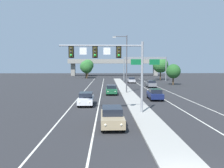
{
  "coord_description": "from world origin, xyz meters",
  "views": [
    {
      "loc": [
        -3.73,
        -9.24,
        5.02
      ],
      "look_at": [
        -3.2,
        12.68,
        3.2
      ],
      "focal_mm": 37.01,
      "sensor_mm": 36.0,
      "label": 1
    }
  ],
  "objects_px": {
    "street_lamp_median": "(125,60)",
    "car_receding_navy": "(155,94)",
    "car_receding_grey": "(151,84)",
    "overhead_signal_mast": "(113,60)",
    "car_oncoming_tan": "(112,117)",
    "car_oncoming_white": "(86,99)",
    "tree_far_left_c": "(86,67)",
    "tree_far_right_c": "(161,65)",
    "car_receding_silver": "(131,80)",
    "highway_sign_gantry": "(145,61)",
    "tree_far_right_b": "(173,71)",
    "tree_far_left_b": "(88,65)",
    "tree_far_left_a": "(87,68)",
    "car_oncoming_green": "(111,90)"
  },
  "relations": [
    {
      "from": "tree_far_left_b",
      "to": "car_receding_silver",
      "type": "bearing_deg",
      "value": -68.23
    },
    {
      "from": "car_receding_navy",
      "to": "tree_far_right_b",
      "type": "xyz_separation_m",
      "value": [
        9.8,
        24.61,
        2.58
      ]
    },
    {
      "from": "car_receding_grey",
      "to": "highway_sign_gantry",
      "type": "xyz_separation_m",
      "value": [
        1.94,
        19.7,
        5.34
      ]
    },
    {
      "from": "car_oncoming_tan",
      "to": "tree_far_right_b",
      "type": "bearing_deg",
      "value": 67.27
    },
    {
      "from": "overhead_signal_mast",
      "to": "car_receding_silver",
      "type": "xyz_separation_m",
      "value": [
        6.35,
        40.83,
        -4.71
      ]
    },
    {
      "from": "overhead_signal_mast",
      "to": "tree_far_left_a",
      "type": "distance_m",
      "value": 62.93
    },
    {
      "from": "tree_far_right_c",
      "to": "tree_far_left_c",
      "type": "bearing_deg",
      "value": 156.56
    },
    {
      "from": "tree_far_left_b",
      "to": "overhead_signal_mast",
      "type": "bearing_deg",
      "value": -83.6
    },
    {
      "from": "tree_far_left_b",
      "to": "tree_far_right_b",
      "type": "xyz_separation_m",
      "value": [
        25.01,
        -44.72,
        -1.4
      ]
    },
    {
      "from": "tree_far_left_a",
      "to": "tree_far_right_b",
      "type": "xyz_separation_m",
      "value": [
        24.1,
        -28.23,
        -0.5
      ]
    },
    {
      "from": "overhead_signal_mast",
      "to": "tree_far_right_b",
      "type": "bearing_deg",
      "value": 64.68
    },
    {
      "from": "overhead_signal_mast",
      "to": "street_lamp_median",
      "type": "distance_m",
      "value": 17.41
    },
    {
      "from": "overhead_signal_mast",
      "to": "tree_far_left_b",
      "type": "distance_m",
      "value": 79.39
    },
    {
      "from": "tree_far_right_c",
      "to": "tree_far_right_b",
      "type": "height_order",
      "value": "tree_far_right_c"
    },
    {
      "from": "car_oncoming_tan",
      "to": "car_oncoming_green",
      "type": "relative_size",
      "value": 1.0
    },
    {
      "from": "car_receding_grey",
      "to": "tree_far_left_b",
      "type": "xyz_separation_m",
      "value": [
        -18.21,
        50.95,
        3.99
      ]
    },
    {
      "from": "tree_far_left_b",
      "to": "tree_far_right_c",
      "type": "relative_size",
      "value": 0.97
    },
    {
      "from": "street_lamp_median",
      "to": "tree_far_left_b",
      "type": "bearing_deg",
      "value": 100.6
    },
    {
      "from": "overhead_signal_mast",
      "to": "car_oncoming_tan",
      "type": "xyz_separation_m",
      "value": [
        -0.17,
        -4.83,
        -4.71
      ]
    },
    {
      "from": "highway_sign_gantry",
      "to": "tree_far_right_b",
      "type": "relative_size",
      "value": 2.54
    },
    {
      "from": "tree_far_left_c",
      "to": "tree_far_right_b",
      "type": "relative_size",
      "value": 1.26
    },
    {
      "from": "car_oncoming_green",
      "to": "car_receding_grey",
      "type": "xyz_separation_m",
      "value": [
        9.16,
        12.12,
        0.0
      ]
    },
    {
      "from": "car_receding_silver",
      "to": "highway_sign_gantry",
      "type": "bearing_deg",
      "value": 53.99
    },
    {
      "from": "highway_sign_gantry",
      "to": "street_lamp_median",
      "type": "bearing_deg",
      "value": -105.78
    },
    {
      "from": "tree_far_left_a",
      "to": "tree_far_left_c",
      "type": "bearing_deg",
      "value": 100.68
    },
    {
      "from": "car_receding_silver",
      "to": "tree_far_left_a",
      "type": "bearing_deg",
      "value": 123.5
    },
    {
      "from": "overhead_signal_mast",
      "to": "tree_far_left_c",
      "type": "height_order",
      "value": "overhead_signal_mast"
    },
    {
      "from": "street_lamp_median",
      "to": "car_receding_grey",
      "type": "relative_size",
      "value": 2.22
    },
    {
      "from": "tree_far_left_a",
      "to": "tree_far_right_c",
      "type": "height_order",
      "value": "tree_far_right_c"
    },
    {
      "from": "tree_far_left_a",
      "to": "tree_far_right_b",
      "type": "relative_size",
      "value": 1.14
    },
    {
      "from": "car_receding_navy",
      "to": "car_receding_grey",
      "type": "bearing_deg",
      "value": 80.76
    },
    {
      "from": "tree_far_left_b",
      "to": "tree_far_right_b",
      "type": "height_order",
      "value": "tree_far_left_b"
    },
    {
      "from": "tree_far_left_c",
      "to": "tree_far_right_b",
      "type": "height_order",
      "value": "tree_far_left_c"
    },
    {
      "from": "car_receding_navy",
      "to": "tree_far_right_b",
      "type": "bearing_deg",
      "value": 68.29
    },
    {
      "from": "car_oncoming_white",
      "to": "overhead_signal_mast",
      "type": "bearing_deg",
      "value": -58.86
    },
    {
      "from": "street_lamp_median",
      "to": "car_receding_navy",
      "type": "relative_size",
      "value": 2.22
    },
    {
      "from": "tree_far_left_c",
      "to": "car_receding_silver",
      "type": "bearing_deg",
      "value": -59.01
    },
    {
      "from": "car_oncoming_green",
      "to": "tree_far_right_c",
      "type": "height_order",
      "value": "tree_far_right_c"
    },
    {
      "from": "street_lamp_median",
      "to": "car_receding_grey",
      "type": "xyz_separation_m",
      "value": [
        6.66,
        10.75,
        -4.97
      ]
    },
    {
      "from": "car_oncoming_tan",
      "to": "car_oncoming_white",
      "type": "bearing_deg",
      "value": 106.65
    },
    {
      "from": "car_oncoming_green",
      "to": "car_receding_grey",
      "type": "distance_m",
      "value": 15.19
    },
    {
      "from": "car_oncoming_white",
      "to": "tree_far_left_c",
      "type": "bearing_deg",
      "value": 95.06
    },
    {
      "from": "car_oncoming_white",
      "to": "highway_sign_gantry",
      "type": "relative_size",
      "value": 0.34
    },
    {
      "from": "car_receding_navy",
      "to": "car_oncoming_tan",
      "type": "bearing_deg",
      "value": -114.45
    },
    {
      "from": "car_receding_silver",
      "to": "tree_far_right_c",
      "type": "relative_size",
      "value": 0.59
    },
    {
      "from": "tree_far_right_b",
      "to": "street_lamp_median",
      "type": "bearing_deg",
      "value": -128.42
    },
    {
      "from": "overhead_signal_mast",
      "to": "car_receding_navy",
      "type": "height_order",
      "value": "overhead_signal_mast"
    },
    {
      "from": "tree_far_right_c",
      "to": "overhead_signal_mast",
      "type": "bearing_deg",
      "value": -108.0
    },
    {
      "from": "car_receding_silver",
      "to": "tree_far_left_c",
      "type": "bearing_deg",
      "value": 120.99
    },
    {
      "from": "car_receding_navy",
      "to": "highway_sign_gantry",
      "type": "bearing_deg",
      "value": 82.62
    }
  ]
}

